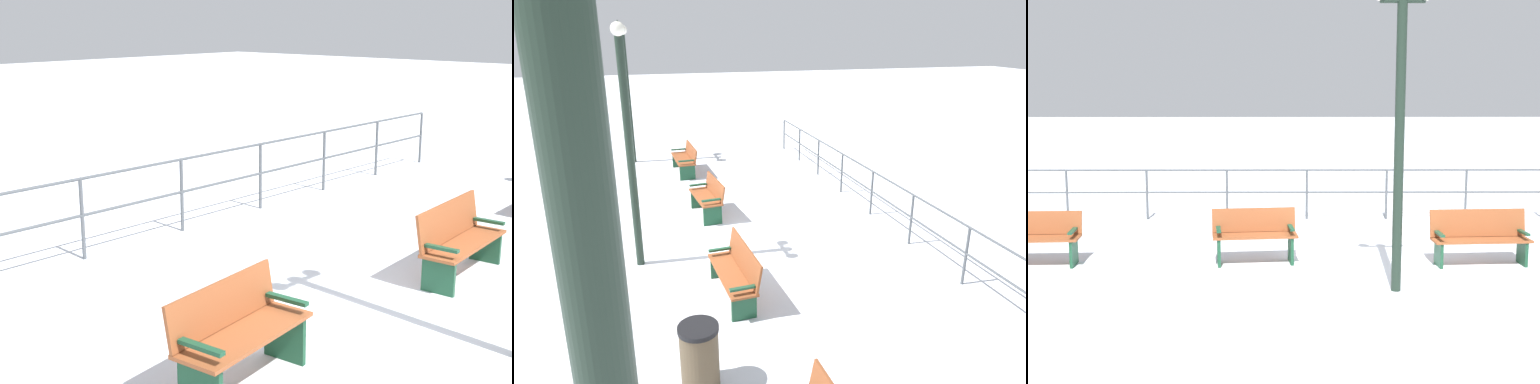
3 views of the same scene
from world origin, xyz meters
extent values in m
plane|color=white|center=(0.00, 0.00, 0.00)|extent=(80.00, 80.00, 0.00)
cube|color=brown|center=(0.12, -5.54, 0.46)|extent=(0.59, 1.69, 0.04)
cube|color=brown|center=(-0.13, -5.55, 0.67)|extent=(0.19, 1.67, 0.39)
cube|color=#19472D|center=(0.16, -6.27, 0.23)|extent=(0.45, 0.07, 0.46)
cube|color=#19472D|center=(0.08, -4.81, 0.23)|extent=(0.45, 0.07, 0.46)
cube|color=#19472D|center=(0.18, -6.27, 0.58)|extent=(0.45, 0.09, 0.04)
cube|color=#19472D|center=(0.10, -4.81, 0.58)|extent=(0.45, 0.09, 0.04)
cube|color=brown|center=(0.00, -1.85, 0.48)|extent=(0.62, 1.43, 0.04)
cube|color=brown|center=(-0.24, -1.87, 0.69)|extent=(0.25, 1.39, 0.40)
cube|color=#19472D|center=(0.06, -2.44, 0.24)|extent=(0.43, 0.10, 0.48)
cube|color=#19472D|center=(-0.06, -1.26, 0.24)|extent=(0.43, 0.10, 0.48)
cube|color=#19472D|center=(0.08, -2.44, 0.60)|extent=(0.43, 0.12, 0.04)
cube|color=#19472D|center=(-0.04, -1.25, 0.60)|extent=(0.43, 0.12, 0.04)
cube|color=brown|center=(0.14, 1.85, 0.42)|extent=(0.54, 1.62, 0.04)
cube|color=brown|center=(-0.08, 1.83, 0.67)|extent=(0.22, 1.60, 0.45)
cube|color=#19472D|center=(0.18, 1.15, 0.21)|extent=(0.40, 0.08, 0.42)
cube|color=#19472D|center=(0.09, 2.54, 0.21)|extent=(0.40, 0.08, 0.42)
cube|color=#19472D|center=(0.20, 1.15, 0.54)|extent=(0.40, 0.10, 0.04)
cube|color=#19472D|center=(0.11, 2.54, 0.54)|extent=(0.40, 0.10, 0.04)
cylinder|color=#1E2D23|center=(1.56, -7.30, 2.08)|extent=(0.14, 0.14, 4.16)
cylinder|color=#1E2D23|center=(1.56, -7.30, 4.04)|extent=(0.08, 0.86, 0.08)
sphere|color=white|center=(1.56, -7.73, 4.18)|extent=(0.30, 0.30, 0.30)
sphere|color=white|center=(1.56, -6.87, 4.18)|extent=(0.30, 0.30, 0.30)
cone|color=#1E2D23|center=(1.56, -7.30, 4.22)|extent=(0.20, 0.20, 0.12)
cylinder|color=#1E2D23|center=(1.56, 0.24, 2.11)|extent=(0.14, 0.14, 4.22)
cylinder|color=#1E2D23|center=(1.56, 0.24, 4.10)|extent=(0.09, 0.62, 0.09)
sphere|color=white|center=(1.56, -0.07, 4.20)|extent=(0.22, 0.22, 0.22)
sphere|color=white|center=(1.56, 0.55, 4.20)|extent=(0.22, 0.22, 0.22)
cone|color=#1E2D23|center=(1.56, 0.24, 4.28)|extent=(0.20, 0.20, 0.12)
cylinder|color=#4C5156|center=(-3.79, -7.67, 0.53)|extent=(0.05, 0.05, 1.06)
cylinder|color=#4C5156|center=(-3.79, -5.97, 0.53)|extent=(0.05, 0.05, 1.06)
cylinder|color=#4C5156|center=(-3.79, -4.26, 0.53)|extent=(0.05, 0.05, 1.06)
cylinder|color=#4C5156|center=(-3.79, -2.56, 0.53)|extent=(0.05, 0.05, 1.06)
cylinder|color=#4C5156|center=(-3.79, -0.85, 0.53)|extent=(0.05, 0.05, 1.06)
cylinder|color=#4C5156|center=(-3.79, 0.85, 0.53)|extent=(0.05, 0.05, 1.06)
cylinder|color=#4C5156|center=(-3.79, 2.56, 0.53)|extent=(0.05, 0.05, 1.06)
cylinder|color=#4C5156|center=(-3.79, 0.00, 1.06)|extent=(0.04, 15.35, 0.04)
cylinder|color=#4C5156|center=(-3.79, 0.00, 0.59)|extent=(0.04, 15.35, 0.04)
cylinder|color=brown|center=(0.93, 3.80, 0.41)|extent=(0.47, 0.47, 0.81)
cylinder|color=black|center=(0.93, 3.80, 0.84)|extent=(0.50, 0.50, 0.06)
camera|label=1|loc=(3.81, -5.91, 3.07)|focal=50.55mm
camera|label=2|loc=(1.43, 8.63, 4.20)|focal=33.28mm
camera|label=3|loc=(12.14, -1.47, 3.15)|focal=53.04mm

